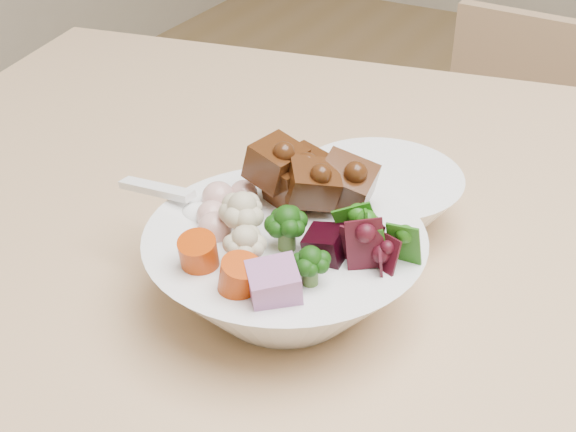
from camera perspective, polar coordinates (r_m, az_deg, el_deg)
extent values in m
cylinder|color=tan|center=(1.31, -11.01, -6.71)|extent=(0.07, 0.07, 0.77)
cube|color=tan|center=(1.38, 14.63, -4.66)|extent=(0.39, 0.39, 0.04)
cube|color=tan|center=(1.42, 18.09, 5.37)|extent=(0.36, 0.05, 0.40)
cylinder|color=tan|center=(1.44, 5.45, -12.40)|extent=(0.03, 0.03, 0.37)
cylinder|color=tan|center=(1.65, 10.52, -5.87)|extent=(0.03, 0.03, 0.37)
sphere|color=black|center=(0.56, -0.08, -1.35)|extent=(0.03, 0.03, 0.03)
sphere|color=beige|center=(0.57, -3.22, -0.54)|extent=(0.04, 0.04, 0.04)
cube|color=black|center=(0.57, 5.04, -1.49)|extent=(0.04, 0.04, 0.02)
cube|color=#A06097|center=(0.52, -1.00, -4.99)|extent=(0.04, 0.05, 0.04)
cylinder|color=#CD4905|center=(0.55, -6.36, -2.82)|extent=(0.03, 0.03, 0.03)
sphere|color=#D9A197|center=(0.60, -5.43, 0.04)|extent=(0.02, 0.02, 0.02)
ellipsoid|color=white|center=(0.61, -5.95, 0.13)|extent=(0.04, 0.03, 0.01)
cube|color=white|center=(0.64, -9.35, 1.90)|extent=(0.07, 0.02, 0.02)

